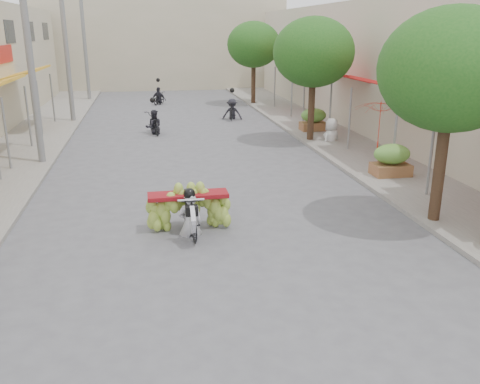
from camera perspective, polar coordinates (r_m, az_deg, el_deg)
ground at (r=8.50m, az=2.21°, el=-15.64°), size 120.00×120.00×0.00m
sidewalk_left at (r=23.04m, az=-23.92°, el=4.64°), size 4.00×60.00×0.12m
sidewalk_right at (r=23.99m, az=10.77°, el=6.32°), size 4.00×60.00×0.12m
shophouse_row_right at (r=25.00m, az=23.02°, el=12.52°), size 9.77×40.00×6.00m
far_building at (r=44.96m, az=-8.83°, el=16.03°), size 20.00×6.00×7.00m
utility_pole_mid at (r=19.30m, az=-22.62°, el=14.50°), size 0.60×0.24×8.00m
utility_pole_far at (r=28.18m, az=-18.98°, el=15.49°), size 0.60×0.24×8.00m
utility_pole_back at (r=37.12m, az=-17.08°, el=15.98°), size 0.60×0.24×8.00m
street_tree_near at (r=13.00m, az=22.67°, el=12.48°), size 3.40×3.40×5.25m
street_tree_mid at (r=22.08m, az=8.27°, el=15.24°), size 3.40×3.40×5.25m
street_tree_far at (r=33.66m, az=1.54°, el=16.20°), size 3.40×3.40×5.25m
produce_crate_mid at (r=17.29m, az=16.66°, el=3.73°), size 1.20×0.88×1.16m
produce_crate_far at (r=24.53m, az=8.26°, el=8.25°), size 1.20×0.88×1.16m
banana_motorbike at (r=12.15m, az=-5.73°, el=-1.61°), size 2.20×1.89×1.96m
market_umbrella at (r=17.85m, az=15.70°, el=9.90°), size 2.36×2.36×1.68m
pedestrian at (r=22.21m, az=10.32°, el=8.16°), size 1.12×0.98×1.94m
bg_motorbike_a at (r=24.35m, az=-9.69°, el=8.14°), size 0.96×1.85×1.95m
bg_motorbike_b at (r=28.00m, az=-0.89°, el=9.83°), size 1.16×1.88×1.95m
bg_motorbike_c at (r=34.25m, az=-9.13°, el=11.08°), size 1.11×1.50×1.95m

